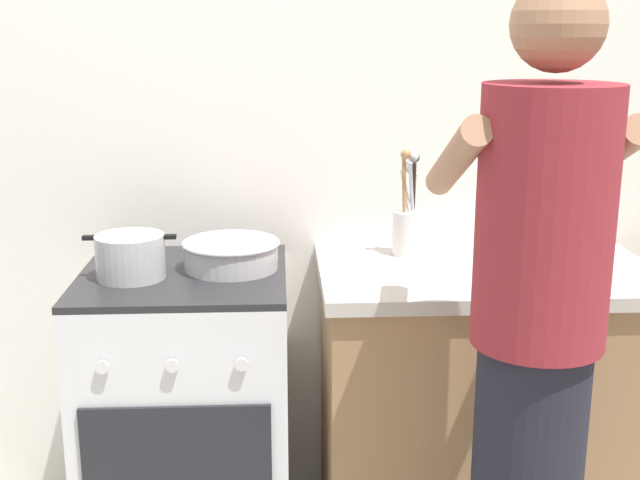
# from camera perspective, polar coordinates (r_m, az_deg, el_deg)

# --- Properties ---
(back_wall) EXTENTS (3.20, 0.10, 2.50)m
(back_wall) POSITION_cam_1_polar(r_m,az_deg,el_deg) (2.69, 2.81, 7.25)
(back_wall) COLOR silver
(back_wall) RESTS_ON ground
(countertop) EXTENTS (1.00, 0.60, 0.90)m
(countertop) POSITION_cam_1_polar(r_m,az_deg,el_deg) (2.64, 11.08, -11.27)
(countertop) COLOR #99724C
(countertop) RESTS_ON ground
(stove_range) EXTENTS (0.60, 0.62, 0.90)m
(stove_range) POSITION_cam_1_polar(r_m,az_deg,el_deg) (2.58, -9.12, -11.85)
(stove_range) COLOR silver
(stove_range) RESTS_ON ground
(pot) EXTENTS (0.26, 0.20, 0.13)m
(pot) POSITION_cam_1_polar(r_m,az_deg,el_deg) (2.38, -13.08, -1.13)
(pot) COLOR #B2B2B7
(pot) RESTS_ON stove_range
(mixing_bowl) EXTENTS (0.29, 0.29, 0.09)m
(mixing_bowl) POSITION_cam_1_polar(r_m,az_deg,el_deg) (2.43, -6.22, -0.93)
(mixing_bowl) COLOR #B7B7BC
(mixing_bowl) RESTS_ON stove_range
(utensil_crock) EXTENTS (0.10, 0.10, 0.34)m
(utensil_crock) POSITION_cam_1_polar(r_m,az_deg,el_deg) (2.56, 6.20, 1.15)
(utensil_crock) COLOR silver
(utensil_crock) RESTS_ON countertop
(spice_bottle) EXTENTS (0.04, 0.04, 0.08)m
(spice_bottle) POSITION_cam_1_polar(r_m,az_deg,el_deg) (2.43, 13.68, -1.47)
(spice_bottle) COLOR silver
(spice_bottle) RESTS_ON countertop
(person) EXTENTS (0.41, 0.50, 1.70)m
(person) POSITION_cam_1_polar(r_m,az_deg,el_deg) (1.95, 14.71, -7.96)
(person) COLOR black
(person) RESTS_ON ground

